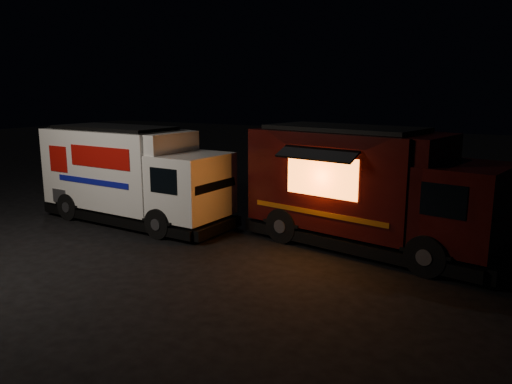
{
  "coord_description": "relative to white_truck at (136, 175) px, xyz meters",
  "views": [
    {
      "loc": [
        7.46,
        -9.12,
        3.92
      ],
      "look_at": [
        1.28,
        2.0,
        1.31
      ],
      "focal_mm": 35.0,
      "sensor_mm": 36.0,
      "label": 1
    }
  ],
  "objects": [
    {
      "name": "ground",
      "position": [
        2.8,
        -1.93,
        -1.42
      ],
      "size": [
        80.0,
        80.0,
        0.0
      ],
      "primitive_type": "plane",
      "color": "black",
      "rests_on": "ground"
    },
    {
      "name": "white_truck",
      "position": [
        0.0,
        0.0,
        0.0
      ],
      "size": [
        6.4,
        2.5,
        2.85
      ],
      "primitive_type": null,
      "rotation": [
        0.0,
        0.0,
        -0.06
      ],
      "color": "white",
      "rests_on": "ground"
    },
    {
      "name": "red_truck",
      "position": [
        6.91,
        0.93,
        0.09
      ],
      "size": [
        6.82,
        3.54,
        3.02
      ],
      "primitive_type": null,
      "rotation": [
        0.0,
        0.0,
        -0.19
      ],
      "color": "#380C0A",
      "rests_on": "ground"
    }
  ]
}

